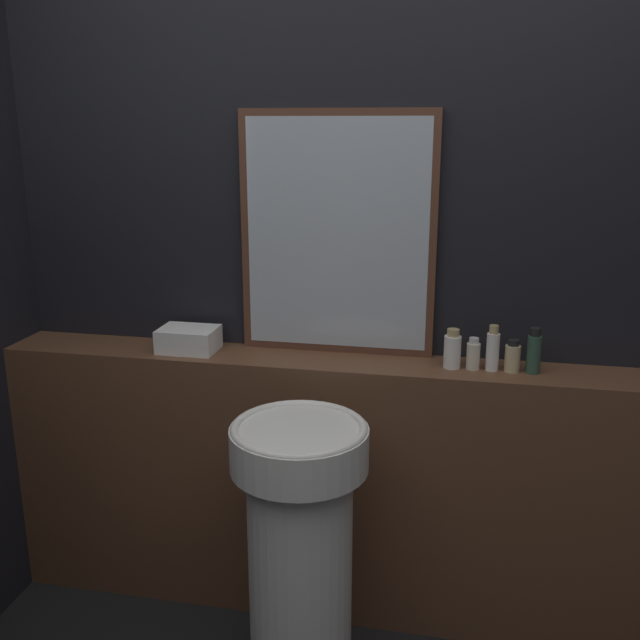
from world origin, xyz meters
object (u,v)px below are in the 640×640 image
(towel_stack, at_px, (189,339))
(shampoo_bottle, at_px, (452,350))
(mirror, at_px, (337,235))
(pedestal_sink, at_px, (300,549))
(lotion_bottle, at_px, (493,350))
(body_wash_bottle, at_px, (512,357))
(hand_soap_bottle, at_px, (534,352))
(conditioner_bottle, at_px, (473,355))

(towel_stack, xyz_separation_m, shampoo_bottle, (0.90, 0.00, 0.02))
(mirror, relative_size, shampoo_bottle, 6.28)
(pedestal_sink, relative_size, lotion_bottle, 5.96)
(mirror, relative_size, body_wash_bottle, 7.72)
(pedestal_sink, distance_m, mirror, 1.00)
(shampoo_bottle, xyz_separation_m, body_wash_bottle, (0.19, 0.00, -0.01))
(body_wash_bottle, bearing_deg, mirror, 170.71)
(shampoo_bottle, xyz_separation_m, hand_soap_bottle, (0.25, -0.00, 0.01))
(mirror, distance_m, towel_stack, 0.63)
(conditioner_bottle, bearing_deg, hand_soap_bottle, -0.00)
(lotion_bottle, bearing_deg, shampoo_bottle, 180.00)
(towel_stack, distance_m, shampoo_bottle, 0.90)
(conditioner_bottle, bearing_deg, pedestal_sink, -139.11)
(pedestal_sink, distance_m, lotion_bottle, 0.86)
(towel_stack, xyz_separation_m, hand_soap_bottle, (1.15, -0.00, 0.03))
(pedestal_sink, relative_size, body_wash_bottle, 8.44)
(pedestal_sink, height_order, hand_soap_bottle, hand_soap_bottle)
(mirror, bearing_deg, pedestal_sink, -91.77)
(body_wash_bottle, bearing_deg, hand_soap_bottle, -0.00)
(pedestal_sink, xyz_separation_m, body_wash_bottle, (0.60, 0.41, 0.51))
(shampoo_bottle, bearing_deg, hand_soap_bottle, -0.00)
(shampoo_bottle, height_order, conditioner_bottle, shampoo_bottle)
(towel_stack, height_order, shampoo_bottle, shampoo_bottle)
(towel_stack, distance_m, body_wash_bottle, 1.08)
(shampoo_bottle, bearing_deg, lotion_bottle, 0.00)
(conditioner_bottle, bearing_deg, body_wash_bottle, -0.00)
(mirror, distance_m, body_wash_bottle, 0.69)
(pedestal_sink, distance_m, shampoo_bottle, 0.78)
(lotion_bottle, height_order, body_wash_bottle, lotion_bottle)
(towel_stack, relative_size, lotion_bottle, 1.32)
(lotion_bottle, bearing_deg, towel_stack, 180.00)
(towel_stack, relative_size, conditioner_bottle, 1.89)
(pedestal_sink, xyz_separation_m, shampoo_bottle, (0.41, 0.41, 0.52))
(conditioner_bottle, xyz_separation_m, body_wash_bottle, (0.12, -0.00, 0.00))
(mirror, distance_m, conditioner_bottle, 0.59)
(hand_soap_bottle, bearing_deg, conditioner_bottle, 180.00)
(shampoo_bottle, distance_m, conditioner_bottle, 0.07)
(pedestal_sink, distance_m, conditioner_bottle, 0.81)
(pedestal_sink, height_order, conditioner_bottle, conditioner_bottle)
(body_wash_bottle, height_order, hand_soap_bottle, hand_soap_bottle)
(mirror, height_order, shampoo_bottle, mirror)
(lotion_bottle, bearing_deg, mirror, 169.62)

